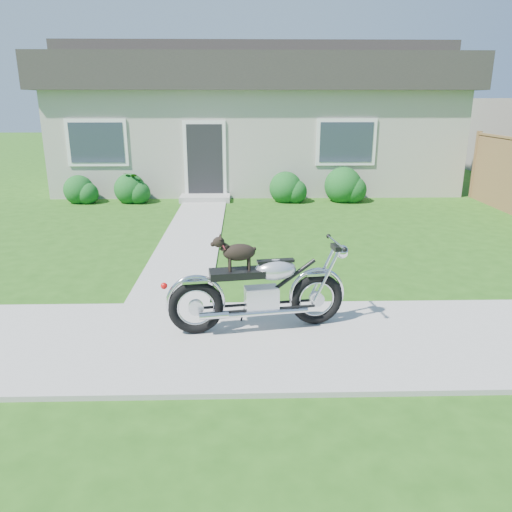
# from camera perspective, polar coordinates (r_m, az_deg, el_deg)

# --- Properties ---
(ground) EXTENTS (80.00, 80.00, 0.00)m
(ground) POSITION_cam_1_polar(r_m,az_deg,el_deg) (6.04, 2.68, -9.66)
(ground) COLOR #235114
(ground) RESTS_ON ground
(sidewalk) EXTENTS (24.00, 2.20, 0.04)m
(sidewalk) POSITION_cam_1_polar(r_m,az_deg,el_deg) (6.03, 2.68, -9.49)
(sidewalk) COLOR #9E9B93
(sidewalk) RESTS_ON ground
(walkway) EXTENTS (1.20, 8.00, 0.03)m
(walkway) POSITION_cam_1_polar(r_m,az_deg,el_deg) (10.77, -7.20, 2.60)
(walkway) COLOR #9E9B93
(walkway) RESTS_ON ground
(house) EXTENTS (12.60, 7.03, 4.50)m
(house) POSITION_cam_1_polar(r_m,az_deg,el_deg) (17.37, -0.10, 15.49)
(house) COLOR #B6B0A5
(house) RESTS_ON ground
(shrub_row) EXTENTS (8.30, 1.04, 1.04)m
(shrub_row) POSITION_cam_1_polar(r_m,az_deg,el_deg) (14.06, -2.19, 7.80)
(shrub_row) COLOR #15501B
(shrub_row) RESTS_ON ground
(potted_plant_left) EXTENTS (0.97, 0.92, 0.84)m
(potted_plant_left) POSITION_cam_1_polar(r_m,az_deg,el_deg) (14.43, -13.83, 7.66)
(potted_plant_left) COLOR #214F15
(potted_plant_left) RESTS_ON ground
(potted_plant_right) EXTENTS (0.58, 0.58, 0.73)m
(potted_plant_right) POSITION_cam_1_polar(r_m,az_deg,el_deg) (14.16, 3.28, 7.72)
(potted_plant_right) COLOR #195B1C
(potted_plant_right) RESTS_ON ground
(motorcycle_with_dog) EXTENTS (2.22, 0.68, 1.20)m
(motorcycle_with_dog) POSITION_cam_1_polar(r_m,az_deg,el_deg) (6.05, 0.51, -3.77)
(motorcycle_with_dog) COLOR black
(motorcycle_with_dog) RESTS_ON sidewalk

